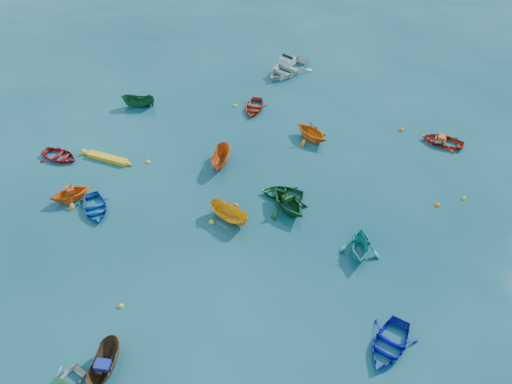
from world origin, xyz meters
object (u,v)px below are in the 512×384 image
(dinghy_blue_sw, at_px, (96,210))
(dinghy_blue_se, at_px, (388,347))
(kayak_yellow, at_px, (108,160))
(motorboat_white, at_px, (287,72))

(dinghy_blue_sw, xyz_separation_m, dinghy_blue_se, (19.44, -4.63, 0.00))
(dinghy_blue_se, bearing_deg, dinghy_blue_sw, -177.14)
(dinghy_blue_sw, relative_size, dinghy_blue_se, 0.91)
(dinghy_blue_se, bearing_deg, kayak_yellow, 171.84)
(dinghy_blue_sw, bearing_deg, motorboat_white, 30.44)
(kayak_yellow, xyz_separation_m, motorboat_white, (9.50, 16.60, 0.00))
(kayak_yellow, height_order, motorboat_white, motorboat_white)
(dinghy_blue_sw, bearing_deg, dinghy_blue_se, -53.59)
(dinghy_blue_sw, height_order, motorboat_white, motorboat_white)
(motorboat_white, bearing_deg, dinghy_blue_se, -41.99)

